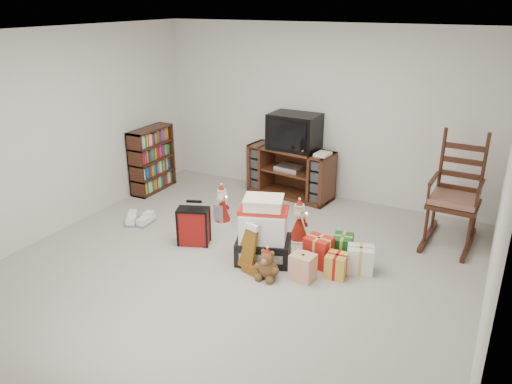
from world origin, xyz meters
TOP-DOWN VIEW (x-y plane):
  - room at (0.00, 0.00)m, footprint 5.01×5.01m
  - tv_stand at (-0.35, 2.24)m, footprint 1.34×0.63m
  - bookshelf at (-2.34, 1.49)m, footprint 0.27×0.80m
  - rocking_chair at (2.01, 1.75)m, footprint 0.61×0.96m
  - gift_pile at (0.19, 0.24)m, footprint 0.71×0.61m
  - red_suitcase at (-0.74, 0.22)m, footprint 0.40×0.30m
  - stocking at (0.14, -0.02)m, footprint 0.28×0.18m
  - teddy_bear at (0.41, -0.08)m, footprint 0.22×0.20m
  - santa_figurine at (0.36, 0.88)m, footprint 0.27×0.26m
  - mrs_claus_figurine at (-0.75, 0.92)m, footprint 0.27×0.25m
  - sneaker_pair at (-1.72, 0.38)m, footprint 0.39×0.32m
  - gift_cluster at (0.96, 0.40)m, footprint 0.78×0.88m
  - crt_television at (-0.30, 2.24)m, footprint 0.72×0.54m

SIDE VIEW (x-z plane):
  - sneaker_pair at x=-1.72m, z-range 0.00..0.11m
  - gift_cluster at x=0.96m, z-range 0.00..0.27m
  - teddy_bear at x=0.41m, z-range -0.02..0.31m
  - mrs_claus_figurine at x=-0.75m, z-range -0.06..0.48m
  - santa_figurine at x=0.36m, z-range -0.06..0.49m
  - red_suitcase at x=-0.74m, z-range -0.04..0.51m
  - stocking at x=0.14m, z-range 0.00..0.56m
  - gift_pile at x=0.19m, z-range -0.05..0.71m
  - tv_stand at x=-0.35m, z-range 0.00..0.74m
  - bookshelf at x=-2.34m, z-range -0.02..0.96m
  - rocking_chair at x=2.01m, z-range -0.22..1.19m
  - crt_television at x=-0.30m, z-range 0.74..1.26m
  - room at x=0.00m, z-range -0.01..2.51m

